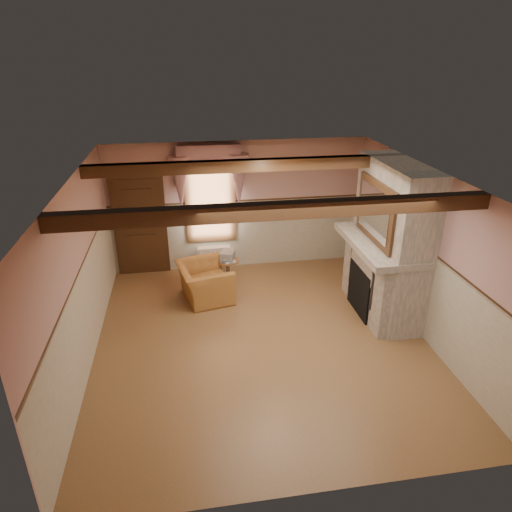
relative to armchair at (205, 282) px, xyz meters
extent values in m
cube|color=brown|center=(0.86, -1.57, -0.35)|extent=(5.50, 6.00, 0.01)
cube|color=silver|center=(0.86, -1.57, 2.45)|extent=(5.50, 6.00, 0.01)
cube|color=tan|center=(0.86, 1.43, 1.05)|extent=(5.50, 0.02, 2.80)
cube|color=tan|center=(0.86, -4.57, 1.05)|extent=(5.50, 0.02, 2.80)
cube|color=tan|center=(-1.89, -1.57, 1.05)|extent=(0.02, 6.00, 2.80)
cube|color=tan|center=(3.61, -1.57, 1.05)|extent=(0.02, 6.00, 2.80)
cube|color=black|center=(2.86, -0.97, 0.10)|extent=(0.20, 0.95, 0.90)
imported|color=#9E662D|center=(0.00, 0.00, 0.00)|extent=(1.16, 1.26, 0.70)
cylinder|color=brown|center=(0.51, 0.53, -0.08)|extent=(0.52, 0.52, 0.55)
cube|color=#B7AD8C|center=(0.51, 0.51, 0.30)|extent=(0.35, 0.39, 0.20)
cube|color=silver|center=(0.27, 1.13, -0.05)|extent=(0.70, 0.18, 0.60)
imported|color=brown|center=(3.10, -1.11, 1.11)|extent=(0.32, 0.32, 0.08)
cube|color=black|center=(3.10, -0.17, 1.17)|extent=(0.14, 0.24, 0.20)
cylinder|color=gold|center=(3.10, -0.44, 1.21)|extent=(0.11, 0.11, 0.28)
cylinder|color=maroon|center=(3.10, -1.73, 1.15)|extent=(0.06, 0.06, 0.16)
cylinder|color=yellow|center=(3.10, -1.39, 1.13)|extent=(0.06, 0.06, 0.12)
cube|color=gray|center=(3.28, -0.97, 1.05)|extent=(0.85, 2.00, 2.80)
cube|color=gray|center=(3.10, -0.97, 1.01)|extent=(1.05, 2.05, 0.12)
cube|color=silver|center=(2.92, -0.97, 1.62)|extent=(0.06, 1.44, 1.04)
cube|color=black|center=(-1.24, 1.37, 0.70)|extent=(1.10, 0.10, 2.10)
cube|color=white|center=(0.26, 1.40, 1.30)|extent=(1.06, 0.08, 2.02)
cube|color=gray|center=(0.26, 1.31, 1.90)|extent=(1.30, 0.14, 1.40)
cube|color=black|center=(0.86, -2.77, 2.35)|extent=(5.50, 0.18, 0.20)
cube|color=black|center=(0.86, -0.37, 2.35)|extent=(5.50, 0.18, 0.20)
camera|label=1|loc=(-0.26, -7.94, 4.14)|focal=32.00mm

